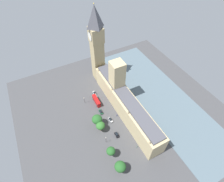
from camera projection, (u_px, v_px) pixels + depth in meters
name	position (u px, v px, depth m)	size (l,w,h in m)	color
ground_plane	(123.00, 113.00, 130.00)	(145.27, 145.27, 0.00)	#424244
river_thames	(160.00, 96.00, 140.59)	(39.95, 130.75, 0.25)	slate
parliament_building	(124.00, 101.00, 124.53)	(11.94, 75.27, 36.12)	tan
clock_tower	(97.00, 45.00, 132.11)	(9.60, 9.60, 62.56)	tan
car_white_by_river_gate	(95.00, 93.00, 141.73)	(1.94, 4.12, 1.74)	silver
double_decker_bus_trailing	(96.00, 101.00, 134.19)	(2.71, 10.52, 4.75)	red
car_dark_green_near_tower	(101.00, 112.00, 129.36)	(1.81, 4.57, 1.74)	#19472D
car_silver_under_trees	(110.00, 120.00, 124.73)	(2.13, 4.51, 1.74)	#B7B7BC
car_black_opposite_hall	(117.00, 135.00, 116.92)	(2.08, 4.25, 1.74)	black
pedestrian_midblock	(117.00, 115.00, 127.58)	(0.71, 0.69, 1.71)	navy
pedestrian_corner	(137.00, 147.00, 111.53)	(0.69, 0.63, 1.67)	#336B60
plane_tree_kerbside	(100.00, 126.00, 115.43)	(5.96, 5.96, 8.81)	brown
plane_tree_far_end	(120.00, 167.00, 97.71)	(6.46, 6.46, 9.24)	brown
plane_tree_leading	(97.00, 119.00, 117.29)	(6.96, 6.96, 10.42)	brown
plane_tree_slot_10	(111.00, 151.00, 103.75)	(5.36, 5.36, 8.72)	brown
street_lamp_slot_11	(106.00, 139.00, 111.14)	(0.56, 0.56, 6.23)	black
street_lamp_slot_12	(84.00, 99.00, 132.77)	(0.56, 0.56, 6.33)	black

